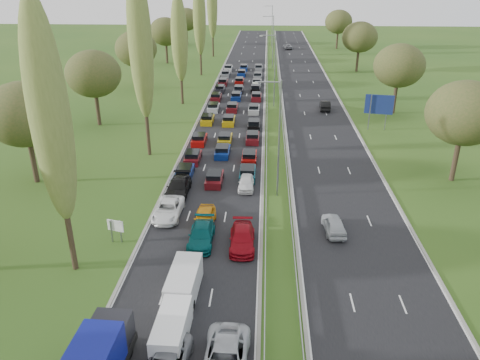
# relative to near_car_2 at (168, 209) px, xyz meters

# --- Properties ---
(ground) EXTENTS (260.00, 260.00, 0.00)m
(ground) POSITION_rel_near_car_2_xyz_m (10.38, 42.16, -0.76)
(ground) COLOR #284E18
(ground) RESTS_ON ground
(near_carriageway) EXTENTS (10.50, 215.00, 0.04)m
(near_carriageway) POSITION_rel_near_car_2_xyz_m (3.63, 44.66, -0.76)
(near_carriageway) COLOR black
(near_carriageway) RESTS_ON ground
(far_carriageway) EXTENTS (10.50, 215.00, 0.04)m
(far_carriageway) POSITION_rel_near_car_2_xyz_m (17.13, 44.66, -0.76)
(far_carriageway) COLOR black
(far_carriageway) RESTS_ON ground
(central_reservation) EXTENTS (2.36, 215.00, 0.32)m
(central_reservation) POSITION_rel_near_car_2_xyz_m (10.38, 44.66, -0.21)
(central_reservation) COLOR gray
(central_reservation) RESTS_ON ground
(lamp_columns) EXTENTS (0.18, 140.18, 12.00)m
(lamp_columns) POSITION_rel_near_car_2_xyz_m (10.38, 40.16, 5.24)
(lamp_columns) COLOR gray
(lamp_columns) RESTS_ON ground
(poplar_row) EXTENTS (2.80, 127.80, 22.44)m
(poplar_row) POSITION_rel_near_car_2_xyz_m (-5.62, 30.33, 11.63)
(poplar_row) COLOR #2D2116
(poplar_row) RESTS_ON ground
(woodland_left) EXTENTS (8.00, 166.00, 11.10)m
(woodland_left) POSITION_rel_near_car_2_xyz_m (-16.12, 24.79, 6.92)
(woodland_left) COLOR #2D2116
(woodland_left) RESTS_ON ground
(woodland_right) EXTENTS (8.00, 153.00, 11.10)m
(woodland_right) POSITION_rel_near_car_2_xyz_m (29.88, 28.83, 6.92)
(woodland_right) COLOR #2D2116
(woodland_right) RESTS_ON ground
(traffic_queue_fill) EXTENTS (9.06, 68.46, 0.80)m
(traffic_queue_fill) POSITION_rel_near_car_2_xyz_m (3.62, 39.85, -0.32)
(traffic_queue_fill) COLOR navy
(traffic_queue_fill) RESTS_ON ground
(near_car_2) EXTENTS (2.49, 5.33, 1.47)m
(near_car_2) POSITION_rel_near_car_2_xyz_m (0.00, 0.00, 0.00)
(near_car_2) COLOR white
(near_car_2) RESTS_ON near_carriageway
(near_car_3) EXTENTS (2.25, 5.50, 1.59)m
(near_car_3) POSITION_rel_near_car_2_xyz_m (0.09, 4.88, 0.06)
(near_car_3) COLOR black
(near_car_3) RESTS_ON near_carriageway
(near_car_7) EXTENTS (2.13, 5.15, 1.49)m
(near_car_7) POSITION_rel_near_car_2_xyz_m (3.75, -4.49, 0.01)
(near_car_7) COLOR #054D50
(near_car_7) RESTS_ON near_carriageway
(near_car_8) EXTENTS (1.90, 4.61, 1.56)m
(near_car_8) POSITION_rel_near_car_2_xyz_m (3.67, -1.63, 0.04)
(near_car_8) COLOR orange
(near_car_8) RESTS_ON near_carriageway
(near_car_10) EXTENTS (2.80, 5.79, 1.59)m
(near_car_10) POSITION_rel_near_car_2_xyz_m (6.98, -18.38, 0.06)
(near_car_10) COLOR #B0B3BA
(near_car_10) RESTS_ON near_carriageway
(near_car_11) EXTENTS (2.27, 5.23, 1.50)m
(near_car_11) POSITION_rel_near_car_2_xyz_m (7.25, -4.87, 0.01)
(near_car_11) COLOR maroon
(near_car_11) RESTS_ON near_carriageway
(near_car_12) EXTENTS (1.72, 4.16, 1.41)m
(near_car_12) POSITION_rel_near_car_2_xyz_m (7.10, 6.73, -0.03)
(near_car_12) COLOR white
(near_car_12) RESTS_ON near_carriageway
(far_car_0) EXTENTS (2.02, 4.36, 1.45)m
(far_car_0) POSITION_rel_near_car_2_xyz_m (15.28, -2.03, -0.01)
(far_car_0) COLOR #B3B8BE
(far_car_0) RESTS_ON far_carriageway
(far_car_1) EXTENTS (1.89, 4.76, 1.54)m
(far_car_1) POSITION_rel_near_car_2_xyz_m (18.92, 38.57, 0.03)
(far_car_1) COLOR black
(far_car_1) RESTS_ON far_carriageway
(far_car_2) EXTENTS (2.71, 5.34, 1.45)m
(far_car_2) POSITION_rel_near_car_2_xyz_m (15.16, 105.56, -0.01)
(far_car_2) COLOR slate
(far_car_2) RESTS_ON far_carriageway
(white_van_front) EXTENTS (1.95, 4.98, 2.00)m
(white_van_front) POSITION_rel_near_car_2_xyz_m (3.44, -11.29, 0.27)
(white_van_front) COLOR silver
(white_van_front) RESTS_ON near_carriageway
(white_van_rear) EXTENTS (1.84, 4.69, 1.89)m
(white_van_rear) POSITION_rel_near_car_2_xyz_m (3.47, -16.11, 0.21)
(white_van_rear) COLOR white
(white_van_rear) RESTS_ON near_carriageway
(info_sign) EXTENTS (1.47, 0.49, 2.10)m
(info_sign) POSITION_rel_near_car_2_xyz_m (-3.52, -4.80, 0.61)
(info_sign) COLOR gray
(info_sign) RESTS_ON ground
(direction_sign) EXTENTS (3.95, 0.82, 5.20)m
(direction_sign) POSITION_rel_near_car_2_xyz_m (25.28, 28.03, 2.81)
(direction_sign) COLOR gray
(direction_sign) RESTS_ON ground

